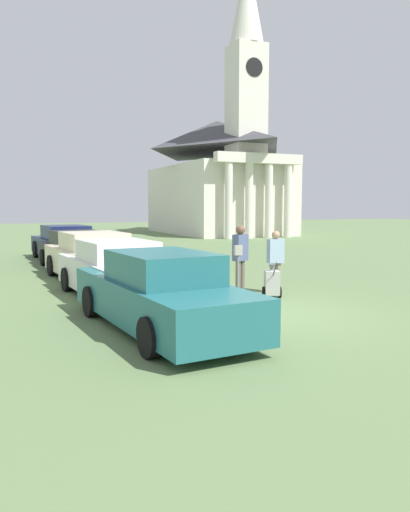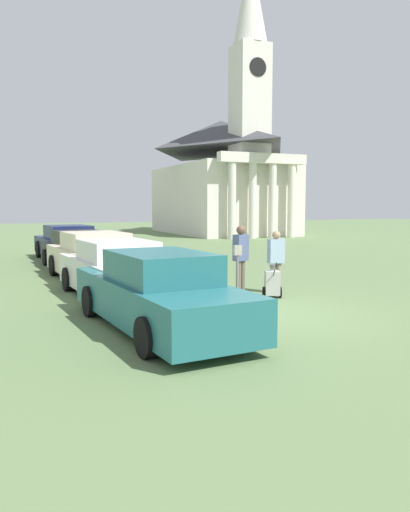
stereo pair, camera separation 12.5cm
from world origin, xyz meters
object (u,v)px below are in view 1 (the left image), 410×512
at_px(parked_car_navy, 65,244).
at_px(parked_car_black, 77,251).
at_px(parked_car_teal, 159,294).
at_px(person_supervisor, 275,258).
at_px(parked_car_cream, 93,258).
at_px(parking_meter, 238,265).
at_px(church, 219,170).
at_px(equipment_cart, 272,282).
at_px(parked_car_white, 116,271).
at_px(person_worker, 240,255).

bearing_deg(parked_car_navy, parked_car_black, -95.45).
relative_size(parked_car_teal, person_supervisor, 3.24).
height_order(parked_car_cream, parked_car_black, parked_car_cream).
height_order(parked_car_black, parking_meter, parking_meter).
distance_m(parking_meter, church, 31.31).
bearing_deg(parked_car_black, equipment_cart, -70.82).
distance_m(parked_car_cream, church, 27.37).
xyz_separation_m(parked_car_navy, church, (14.77, 16.24, 4.59)).
bearing_deg(parked_car_teal, person_supervisor, 26.67).
distance_m(parked_car_cream, parking_meter, 6.16).
distance_m(parked_car_navy, equipment_cart, 11.69).
bearing_deg(parked_car_cream, church, 51.37).
distance_m(parked_car_cream, equipment_cart, 6.00).
xyz_separation_m(parked_car_white, parked_car_cream, (0.00, 3.15, 0.03)).
height_order(parked_car_white, parking_meter, parked_car_white).
bearing_deg(parked_car_teal, parked_car_navy, 84.55).
xyz_separation_m(parked_car_white, parked_car_navy, (0.00, 9.49, 0.02)).
relative_size(parked_car_white, person_supervisor, 2.94).
distance_m(parked_car_white, parked_car_navy, 9.49).
xyz_separation_m(parked_car_black, person_worker, (3.17, -7.06, 0.39)).
bearing_deg(equipment_cart, person_supervisor, 75.07).
height_order(parked_car_navy, church, church).
relative_size(parked_car_white, person_worker, 2.71).
relative_size(parked_car_cream, person_supervisor, 3.14).
bearing_deg(parked_car_navy, person_supervisor, -74.34).
distance_m(parked_car_teal, parking_meter, 2.40).
distance_m(parked_car_white, parking_meter, 3.40).
bearing_deg(parked_car_black, parked_car_teal, -95.44).
distance_m(parked_car_teal, parked_car_navy, 13.10).
bearing_deg(parked_car_black, church, 47.31).
height_order(parked_car_black, person_worker, person_worker).
bearing_deg(church, person_supervisor, -111.77).
distance_m(parked_car_cream, person_worker, 5.04).
xyz_separation_m(person_supervisor, church, (10.70, 26.78, 4.34)).
height_order(parked_car_navy, parking_meter, parked_car_navy).
xyz_separation_m(parked_car_teal, church, (14.77, 29.34, 4.60)).
bearing_deg(parked_car_white, equipment_cart, -29.41).
bearing_deg(parked_car_cream, parked_car_navy, 84.55).
distance_m(parked_car_teal, parked_car_black, 9.91).
xyz_separation_m(parked_car_cream, parked_car_black, (0.00, 3.16, -0.05)).
xyz_separation_m(person_worker, equipment_cart, (0.46, -0.87, -0.65)).
xyz_separation_m(person_worker, church, (11.60, 26.48, 4.24)).
relative_size(parked_car_navy, parking_meter, 3.70).
bearing_deg(equipment_cart, parked_car_cream, 150.14).
xyz_separation_m(parked_car_white, parking_meter, (2.16, -2.60, 0.33)).
height_order(parked_car_teal, person_worker, person_worker).
bearing_deg(parked_car_black, parked_car_cream, -95.45).
relative_size(parked_car_teal, church, 0.26).
height_order(parked_car_black, person_supervisor, person_supervisor).
distance_m(parked_car_white, parked_car_black, 6.31).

